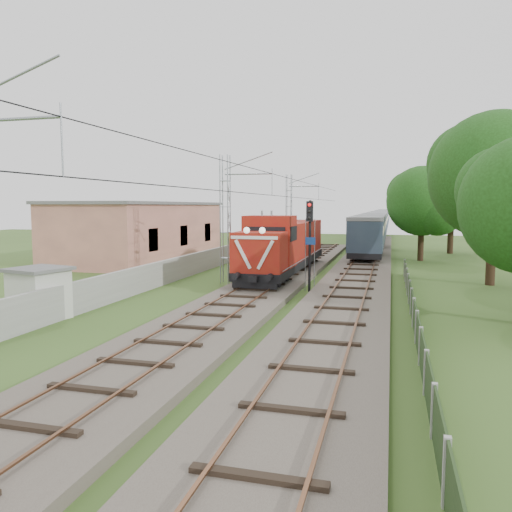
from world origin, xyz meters
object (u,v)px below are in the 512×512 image
(locomotive, at_px, (285,245))
(signal_post, at_px, (310,229))
(relay_hut, at_px, (39,293))
(coach_rake, at_px, (380,219))

(locomotive, height_order, signal_post, signal_post)
(relay_hut, bearing_deg, locomotive, 64.80)
(locomotive, xyz_separation_m, coach_rake, (5.00, 60.29, 0.25))
(signal_post, distance_m, relay_hut, 14.30)
(coach_rake, relative_size, signal_post, 20.78)
(signal_post, bearing_deg, coach_rake, 87.95)
(coach_rake, bearing_deg, relay_hut, -99.26)
(locomotive, relative_size, relay_hut, 6.37)
(locomotive, height_order, relay_hut, locomotive)
(coach_rake, height_order, signal_post, signal_post)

